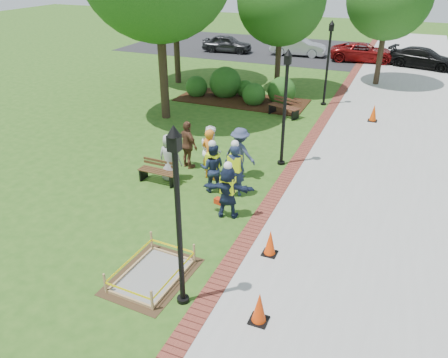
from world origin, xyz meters
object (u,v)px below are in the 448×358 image
at_px(hivis_worker_a, 228,190).
at_px(hivis_worker_b, 235,169).
at_px(lamp_near, 178,208).
at_px(hivis_worker_c, 212,166).
at_px(cone_front, 259,308).
at_px(bench_near, 158,176).
at_px(wet_concrete_pad, 152,269).

height_order(hivis_worker_a, hivis_worker_b, hivis_worker_b).
height_order(lamp_near, hivis_worker_c, lamp_near).
distance_m(cone_front, hivis_worker_b, 5.64).
bearing_deg(hivis_worker_a, lamp_near, -83.18).
bearing_deg(cone_front, lamp_near, -177.81).
bearing_deg(cone_front, hivis_worker_c, 123.59).
bearing_deg(hivis_worker_a, cone_front, -58.80).
bearing_deg(hivis_worker_c, hivis_worker_a, -50.19).
bearing_deg(hivis_worker_a, bench_near, 159.92).
distance_m(wet_concrete_pad, hivis_worker_b, 4.68).
bearing_deg(hivis_worker_c, cone_front, -56.41).
bearing_deg(bench_near, cone_front, -42.32).
relative_size(bench_near, hivis_worker_b, 0.73).
xyz_separation_m(wet_concrete_pad, hivis_worker_c, (-0.44, 4.60, 0.67)).
bearing_deg(wet_concrete_pad, lamp_near, -23.00).
relative_size(cone_front, hivis_worker_c, 0.43).
height_order(hivis_worker_a, hivis_worker_c, hivis_worker_c).
bearing_deg(bench_near, hivis_worker_b, 3.57).
relative_size(hivis_worker_b, hivis_worker_c, 1.07).
height_order(hivis_worker_b, hivis_worker_c, hivis_worker_b).
bearing_deg(cone_front, wet_concrete_pad, 172.24).
relative_size(lamp_near, hivis_worker_a, 2.35).
relative_size(hivis_worker_a, hivis_worker_b, 0.93).
distance_m(lamp_near, hivis_worker_b, 5.35).
height_order(wet_concrete_pad, lamp_near, lamp_near).
relative_size(bench_near, cone_front, 1.79).
distance_m(bench_near, hivis_worker_b, 2.86).
distance_m(wet_concrete_pad, lamp_near, 2.54).
height_order(bench_near, hivis_worker_c, hivis_worker_c).
bearing_deg(hivis_worker_a, hivis_worker_c, 129.81).
relative_size(bench_near, hivis_worker_c, 0.78).
distance_m(lamp_near, hivis_worker_c, 5.52).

